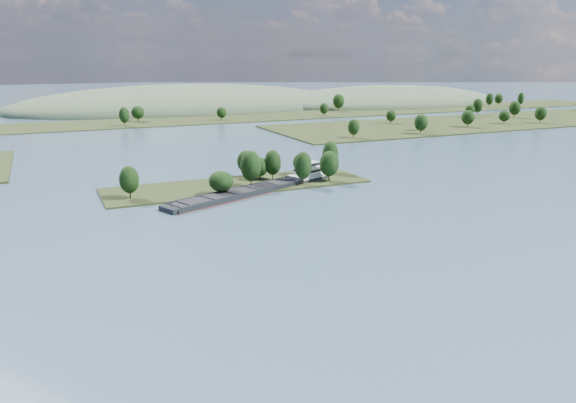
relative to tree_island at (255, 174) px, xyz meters
name	(u,v)px	position (x,y,z in m)	size (l,w,h in m)	color
ground	(307,229)	(-6.74, -58.79, -4.16)	(1800.00, 1800.00, 0.00)	#3E586B
tree_island	(255,174)	(0.00, 0.00, 0.00)	(100.00, 33.74, 14.84)	#243015
right_bank	(484,121)	(224.50, 120.64, -3.18)	(320.00, 90.00, 15.05)	#243015
back_shoreline	(149,122)	(0.93, 221.04, -3.44)	(900.00, 60.00, 15.99)	#243015
hill_east	(386,103)	(253.26, 291.21, -4.16)	(260.00, 140.00, 36.00)	#44583C
hill_west	(186,108)	(53.26, 321.21, -4.16)	(320.00, 160.00, 44.00)	#44583C
cargo_barge	(264,187)	(-0.43, -9.63, -2.89)	(72.32, 35.81, 10.06)	black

